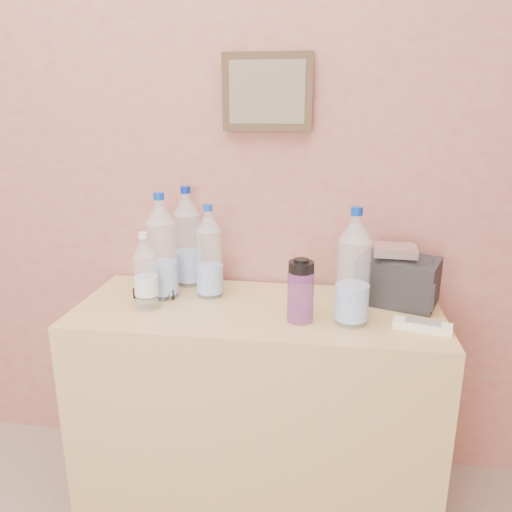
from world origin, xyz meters
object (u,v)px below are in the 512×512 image
Objects in this scene: pet_large_c at (209,256)px; ac_remote at (422,326)px; pet_large_b at (187,242)px; nalgene_bottle at (301,291)px; pet_small at (146,276)px; toiletry_bag at (398,277)px; dresser at (257,406)px; pet_large_d at (353,274)px; pet_large_a at (162,252)px; sunglasses at (154,293)px; foil_packet at (395,250)px.

pet_large_c is 1.94× the size of ac_remote.
nalgene_bottle is at bearing -33.29° from pet_large_b.
pet_small reaches higher than toiletry_bag.
toiletry_bag is at bearing 116.52° from ac_remote.
dresser is 4.71× the size of toiletry_bag.
dresser is at bearing 164.05° from pet_large_d.
toiletry_bag is (0.16, 0.20, -0.07)m from pet_large_d.
pet_large_a is 2.18× the size of ac_remote.
pet_large_b is at bearing 154.41° from pet_large_d.
pet_large_d is 1.81× the size of nalgene_bottle.
ac_remote reaches higher than dresser.
toiletry_bag reaches higher than sunglasses.
pet_large_a is 1.83× the size of nalgene_bottle.
pet_small is (-0.35, -0.05, 0.48)m from dresser.
ac_remote is 1.23× the size of foil_packet.
pet_large_c is (-0.17, 0.08, 0.51)m from dresser.
pet_large_a is 1.44× the size of toiletry_bag.
sunglasses is 1.05× the size of foil_packet.
foil_packet is at bearing 2.76° from sunglasses.
pet_large_a is (-0.33, 0.05, 0.52)m from dresser.
pet_large_d is 0.25m from ac_remote.
pet_large_b is 1.83× the size of nalgene_bottle.
foil_packet is at bearing 12.10° from dresser.
toiletry_bag is (0.62, 0.03, -0.06)m from pet_large_c.
pet_large_d reaches higher than ac_remote.
dresser is 0.62m from pet_large_a.
toiletry_bag is (-0.05, 0.22, 0.07)m from ac_remote.
ac_remote is at bearing -4.65° from pet_large_d.
pet_large_b is (0.05, 0.14, 0.00)m from pet_large_a.
nalgene_bottle reaches higher than toiletry_bag.
pet_large_d is 0.64m from pet_small.
foil_packet is (0.14, 0.18, 0.03)m from pet_large_d.
toiletry_bag is at bearing 3.07° from pet_large_c.
nalgene_bottle is at bearing -126.85° from toiletry_bag.
pet_large_c is (0.10, -0.11, -0.02)m from pet_large_b.
pet_large_d is at bearing -127.93° from foil_packet.
pet_large_a is 1.00× the size of pet_large_b.
toiletry_bag is 0.10m from foil_packet.
pet_small is at bearing -148.09° from toiletry_bag.
pet_small reaches higher than ac_remote.
toiletry_bag is (0.73, -0.08, -0.07)m from pet_large_b.
pet_large_a is 1.43× the size of pet_small.
toiletry_bag is at bearing 11.99° from pet_small.
pet_large_c is 2.26× the size of sunglasses.
ac_remote is (0.67, -0.18, -0.13)m from pet_large_c.
foil_packet is (0.61, 0.01, 0.04)m from pet_large_c.
dresser is at bearing -177.55° from ac_remote.
nalgene_bottle is at bearing -14.84° from sunglasses.
pet_large_b reaches higher than toiletry_bag.
foil_packet is at bearing 52.07° from pet_large_d.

